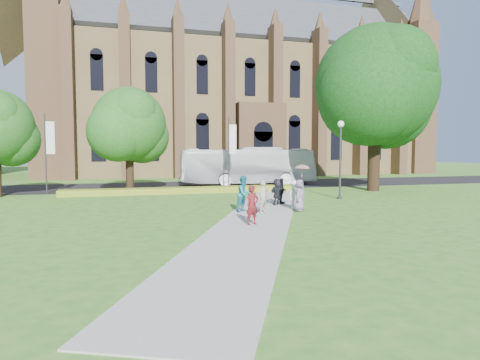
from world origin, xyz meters
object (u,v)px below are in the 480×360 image
object	(u,v)px
tour_coach	(248,166)
pedestrian_0	(252,205)
streetlamp	(340,150)
large_tree	(375,86)

from	to	relation	value
tour_coach	pedestrian_0	bearing A→B (deg)	165.60
pedestrian_0	streetlamp	bearing A→B (deg)	23.27
streetlamp	large_tree	size ratio (longest dim) A/B	0.40
pedestrian_0	tour_coach	bearing A→B (deg)	54.01
large_tree	pedestrian_0	bearing A→B (deg)	-138.42
streetlamp	pedestrian_0	world-z (taller)	streetlamp
large_tree	pedestrian_0	size ratio (longest dim) A/B	7.69
tour_coach	pedestrian_0	distance (m)	21.74
large_tree	tour_coach	bearing A→B (deg)	134.64
streetlamp	large_tree	distance (m)	8.73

